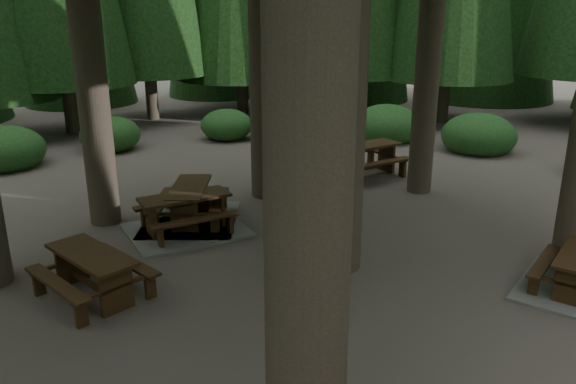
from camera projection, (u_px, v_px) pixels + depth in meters
ground at (311, 282)px, 9.49m from camera, size 80.00×80.00×0.00m
picnic_table_b at (92, 268)px, 8.86m from camera, size 1.61×1.91×0.76m
picnic_table_c at (186, 219)px, 11.58m from camera, size 2.63×2.31×0.78m
picnic_table_d at (365, 155)px, 15.46m from camera, size 2.22×1.88×0.87m
picnic_table_f at (191, 209)px, 12.14m from camera, size 3.01×3.06×0.80m
shrub_ring at (312, 237)px, 10.34m from camera, size 23.86×24.64×1.49m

